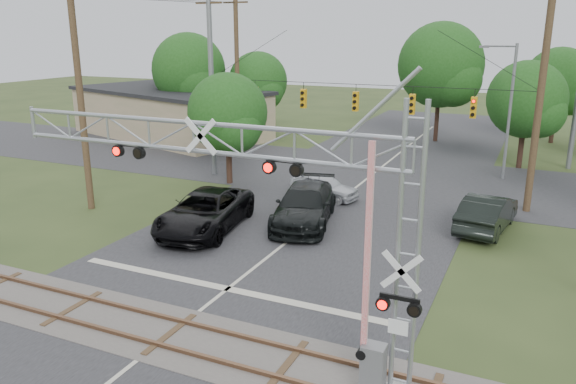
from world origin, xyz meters
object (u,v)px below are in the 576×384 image
at_px(streetlight, 508,105).
at_px(commercial_building, 170,112).
at_px(traffic_signal_span, 372,94).
at_px(car_dark, 305,205).
at_px(pickup_black, 205,212).
at_px(crossing_gantry, 270,206).
at_px(sedan_silver, 324,187).

bearing_deg(streetlight, commercial_building, 172.09).
xyz_separation_m(traffic_signal_span, streetlight, (6.74, 6.48, -0.99)).
distance_m(traffic_signal_span, streetlight, 9.40).
bearing_deg(car_dark, pickup_black, -157.37).
bearing_deg(pickup_black, traffic_signal_span, 52.25).
xyz_separation_m(traffic_signal_span, pickup_black, (-5.14, -9.40, -4.76)).
bearing_deg(crossing_gantry, sedan_silver, 106.09).
xyz_separation_m(pickup_black, commercial_building, (-16.33, 19.80, 1.19)).
height_order(crossing_gantry, pickup_black, crossing_gantry).
distance_m(commercial_building, streetlight, 28.59).
bearing_deg(crossing_gantry, traffic_signal_span, 98.52).
bearing_deg(commercial_building, traffic_signal_span, -9.00).
bearing_deg(car_dark, crossing_gantry, -84.39).
bearing_deg(streetlight, pickup_black, -126.78).
height_order(crossing_gantry, traffic_signal_span, traffic_signal_span).
relative_size(pickup_black, commercial_building, 0.33).
bearing_deg(car_dark, sedan_silver, 85.53).
bearing_deg(crossing_gantry, car_dark, 108.75).
relative_size(traffic_signal_span, commercial_building, 0.98).
distance_m(crossing_gantry, sedan_silver, 17.31).
bearing_deg(sedan_silver, crossing_gantry, -153.24).
xyz_separation_m(car_dark, sedan_silver, (-0.67, 4.40, -0.24)).
bearing_deg(traffic_signal_span, commercial_building, 154.15).
xyz_separation_m(sedan_silver, streetlight, (8.65, 8.68, 4.00)).
bearing_deg(pickup_black, commercial_building, 120.39).
relative_size(traffic_signal_span, streetlight, 2.31).
height_order(crossing_gantry, car_dark, crossing_gantry).
xyz_separation_m(crossing_gantry, pickup_black, (-7.89, 8.96, -3.88)).
bearing_deg(traffic_signal_span, crossing_gantry, -81.48).
height_order(pickup_black, streetlight, streetlight).
bearing_deg(pickup_black, streetlight, 44.11).
xyz_separation_m(car_dark, streetlight, (7.98, 13.08, 3.76)).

